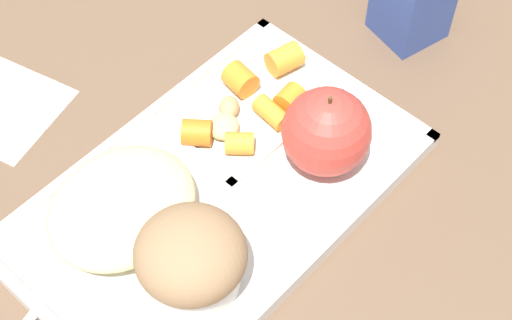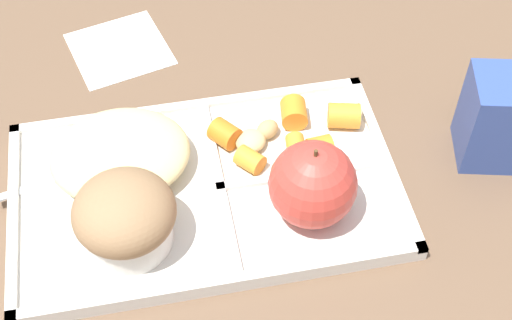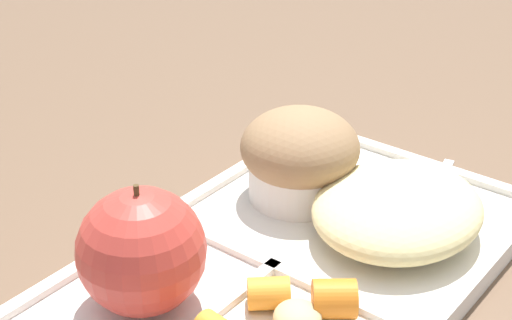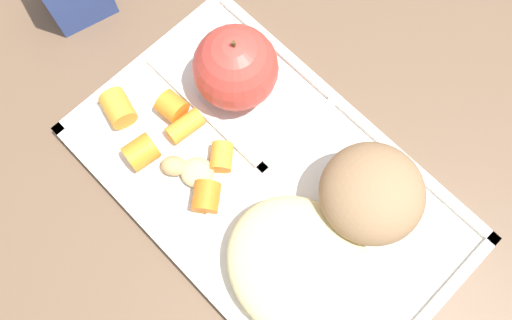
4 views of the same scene
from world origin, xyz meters
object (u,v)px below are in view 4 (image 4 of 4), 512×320
Objects in this scene: lunch_tray at (268,184)px; green_apple at (236,68)px; plastic_fork at (338,310)px; bran_muffin at (370,195)px.

green_apple reaches higher than lunch_tray.
lunch_tray reaches higher than plastic_fork.
green_apple is 0.25m from plastic_fork.
bran_muffin is 0.11m from plastic_fork.
lunch_tray is 0.14m from plastic_fork.
lunch_tray is 0.10m from bran_muffin.
lunch_tray is 4.26× the size of green_apple.
green_apple is 0.65× the size of plastic_fork.
green_apple is 0.18m from bran_muffin.
lunch_tray is at bearing -27.46° from green_apple.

